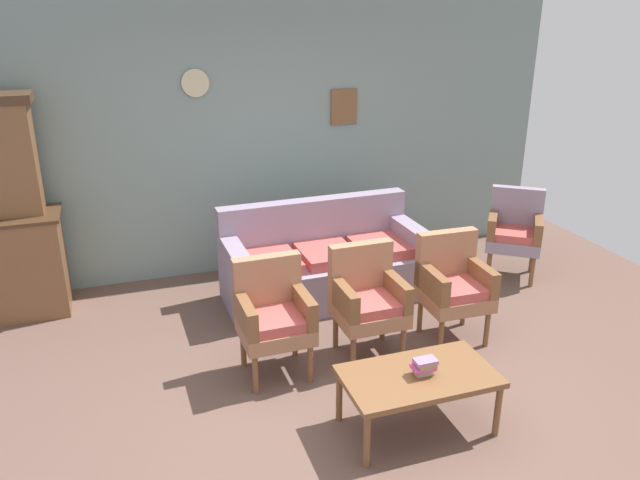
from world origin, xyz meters
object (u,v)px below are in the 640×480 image
armchair_by_doorway (273,313)px  coffee_table (419,380)px  armchair_row_middle (453,283)px  book_stack_on_table (424,366)px  floral_couch (323,265)px  wingback_chair_by_fireplace (514,229)px  armchair_near_cabinet (367,297)px

armchair_by_doorway → coffee_table: size_ratio=0.90×
armchair_row_middle → book_stack_on_table: 1.30m
floral_couch → armchair_row_middle: bearing=-54.4°
floral_couch → wingback_chair_by_fireplace: same height
floral_couch → book_stack_on_table: size_ratio=11.95×
armchair_by_doorway → armchair_row_middle: size_ratio=1.00×
floral_couch → coffee_table: size_ratio=1.90×
armchair_row_middle → wingback_chair_by_fireplace: same height
book_stack_on_table → floral_couch: bearing=89.0°
armchair_by_doorway → armchair_row_middle: bearing=1.3°
wingback_chair_by_fireplace → coffee_table: wingback_chair_by_fireplace is taller
armchair_near_cabinet → armchair_by_doorway: bearing=-178.9°
armchair_by_doorway → armchair_row_middle: same height
armchair_row_middle → coffee_table: 1.31m
armchair_row_middle → book_stack_on_table: armchair_row_middle is taller
floral_couch → wingback_chair_by_fireplace: size_ratio=2.11×
wingback_chair_by_fireplace → coffee_table: (-2.07, -1.92, -0.12)m
armchair_row_middle → floral_couch: bearing=125.6°
coffee_table → book_stack_on_table: 0.11m
armchair_row_middle → wingback_chair_by_fireplace: size_ratio=1.00×
armchair_by_doorway → wingback_chair_by_fireplace: 2.94m
armchair_row_middle → book_stack_on_table: size_ratio=5.67×
book_stack_on_table → armchair_by_doorway: bearing=127.0°
armchair_near_cabinet → floral_couch: bearing=89.4°
armchair_by_doorway → armchair_near_cabinet: size_ratio=1.00×
floral_couch → coffee_table: floral_couch is taller
wingback_chair_by_fireplace → armchair_by_doorway: bearing=-161.1°
armchair_near_cabinet → armchair_row_middle: same height
armchair_by_doorway → wingback_chair_by_fireplace: bearing=18.9°
floral_couch → wingback_chair_by_fireplace: 2.02m
wingback_chair_by_fireplace → floral_couch: bearing=175.7°
wingback_chair_by_fireplace → book_stack_on_table: 2.81m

